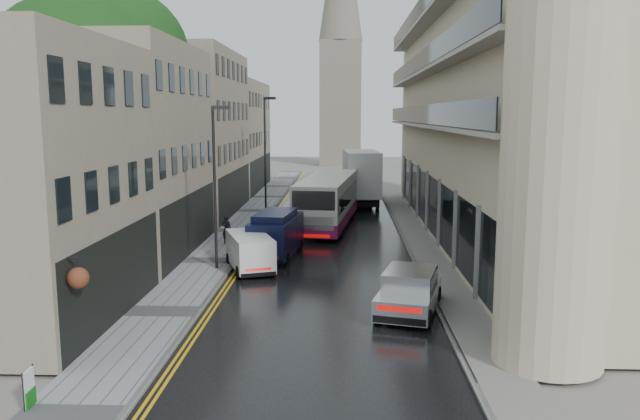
# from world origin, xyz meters

# --- Properties ---
(road) EXTENTS (9.00, 85.00, 0.02)m
(road) POSITION_xyz_m (0.00, 27.50, 0.01)
(road) COLOR black
(road) RESTS_ON ground
(left_sidewalk) EXTENTS (2.70, 85.00, 0.12)m
(left_sidewalk) POSITION_xyz_m (-5.85, 27.50, 0.06)
(left_sidewalk) COLOR gray
(left_sidewalk) RESTS_ON ground
(right_sidewalk) EXTENTS (1.80, 85.00, 0.12)m
(right_sidewalk) POSITION_xyz_m (5.40, 27.50, 0.06)
(right_sidewalk) COLOR slate
(right_sidewalk) RESTS_ON ground
(old_shop_row) EXTENTS (4.50, 56.00, 12.00)m
(old_shop_row) POSITION_xyz_m (-9.45, 30.00, 6.00)
(old_shop_row) COLOR gray
(old_shop_row) RESTS_ON ground
(modern_block) EXTENTS (8.00, 40.00, 14.00)m
(modern_block) POSITION_xyz_m (10.30, 26.00, 7.00)
(modern_block) COLOR beige
(modern_block) RESTS_ON ground
(church_spire) EXTENTS (6.40, 6.40, 40.00)m
(church_spire) POSITION_xyz_m (0.50, 82.00, 20.00)
(church_spire) COLOR #746C5C
(church_spire) RESTS_ON ground
(tree_near) EXTENTS (10.56, 10.56, 13.89)m
(tree_near) POSITION_xyz_m (-12.50, 20.00, 6.95)
(tree_near) COLOR black
(tree_near) RESTS_ON ground
(tree_far) EXTENTS (9.24, 9.24, 12.46)m
(tree_far) POSITION_xyz_m (-12.20, 33.00, 6.23)
(tree_far) COLOR black
(tree_far) RESTS_ON ground
(cream_bus) EXTENTS (4.17, 12.48, 3.34)m
(cream_bus) POSITION_xyz_m (-1.76, 26.68, 1.69)
(cream_bus) COLOR beige
(cream_bus) RESTS_ON road
(white_lorry) EXTENTS (3.25, 8.80, 4.53)m
(white_lorry) POSITION_xyz_m (1.30, 37.71, 2.29)
(white_lorry) COLOR silver
(white_lorry) RESTS_ON road
(silver_hatchback) EXTENTS (3.04, 4.83, 1.68)m
(silver_hatchback) POSITION_xyz_m (2.15, 10.14, 0.86)
(silver_hatchback) COLOR #BABABF
(silver_hatchback) RESTS_ON road
(white_van) EXTENTS (2.94, 4.33, 1.80)m
(white_van) POSITION_xyz_m (-3.85, 16.06, 0.92)
(white_van) COLOR white
(white_van) RESTS_ON road
(navy_van) EXTENTS (2.59, 5.14, 2.51)m
(navy_van) POSITION_xyz_m (-3.73, 19.05, 1.28)
(navy_van) COLOR #0E1234
(navy_van) RESTS_ON road
(pedestrian) EXTENTS (0.69, 0.55, 1.64)m
(pedestrian) POSITION_xyz_m (-5.76, 23.38, 0.94)
(pedestrian) COLOR black
(pedestrian) RESTS_ON left_sidewalk
(lamp_post_near) EXTENTS (0.87, 0.54, 7.71)m
(lamp_post_near) POSITION_xyz_m (-5.19, 17.61, 3.97)
(lamp_post_near) COLOR black
(lamp_post_near) RESTS_ON left_sidewalk
(lamp_post_far) EXTENTS (0.98, 0.51, 8.59)m
(lamp_post_far) POSITION_xyz_m (-4.99, 35.47, 4.41)
(lamp_post_far) COLOR black
(lamp_post_far) RESTS_ON left_sidewalk
(estate_sign) EXTENTS (0.11, 0.58, 0.96)m
(estate_sign) POSITION_xyz_m (-7.05, 3.08, 0.60)
(estate_sign) COLOR white
(estate_sign) RESTS_ON left_sidewalk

